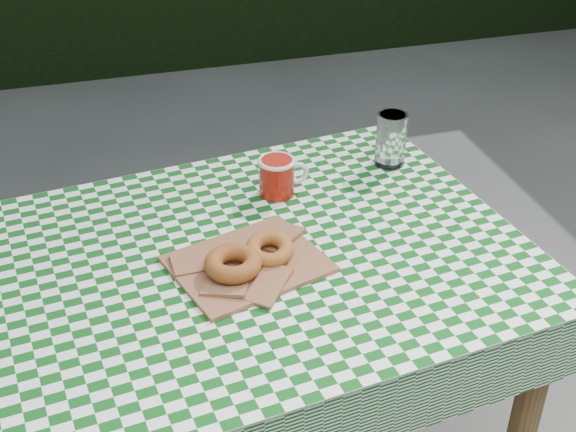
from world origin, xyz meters
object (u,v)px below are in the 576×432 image
object	(u,v)px
table	(228,401)
drinking_glass	(391,139)
coffee_mug	(277,177)
paper_bag	(248,263)

from	to	relation	value
table	drinking_glass	world-z (taller)	drinking_glass
table	coffee_mug	size ratio (longest dim) A/B	7.75
drinking_glass	table	bearing A→B (deg)	-149.29
paper_bag	table	bearing A→B (deg)	151.73
paper_bag	coffee_mug	distance (m)	0.28
table	paper_bag	xyz separation A→B (m)	(0.05, -0.03, 0.39)
coffee_mug	drinking_glass	bearing A→B (deg)	7.84
table	coffee_mug	xyz separation A→B (m)	(0.18, 0.22, 0.42)
table	paper_bag	size ratio (longest dim) A/B	4.27
coffee_mug	drinking_glass	size ratio (longest dim) A/B	1.20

